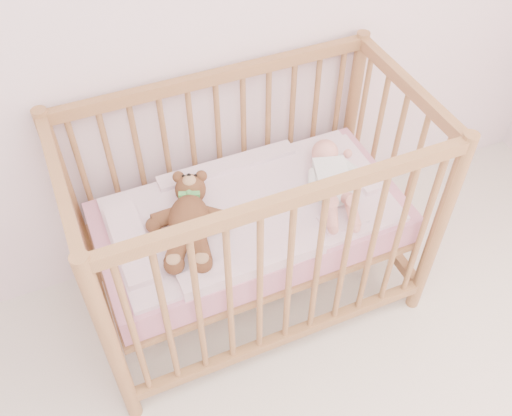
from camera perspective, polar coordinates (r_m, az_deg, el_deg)
name	(u,v)px	position (r m, az deg, el deg)	size (l,w,h in m)	color
crib	(251,220)	(2.29, -0.49, -1.20)	(1.36, 0.76, 1.00)	#A26D44
mattress	(251,222)	(2.31, -0.49, -1.45)	(1.22, 0.62, 0.13)	pink
blanket	(251,210)	(2.25, -0.50, -0.18)	(1.10, 0.58, 0.06)	pink
baby	(332,176)	(2.30, 7.63, 3.24)	(0.24, 0.50, 0.12)	white
teddy_bear	(189,218)	(2.12, -6.72, -1.00)	(0.34, 0.48, 0.13)	brown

